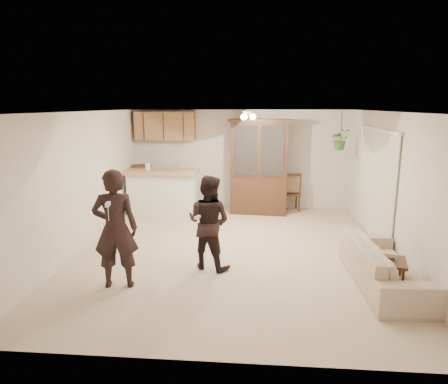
# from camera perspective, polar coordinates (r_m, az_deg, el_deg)

# --- Properties ---
(floor) EXTENTS (6.50, 6.50, 0.00)m
(floor) POSITION_cam_1_polar(r_m,az_deg,el_deg) (7.39, 1.25, -8.37)
(floor) COLOR beige
(floor) RESTS_ON ground
(ceiling) EXTENTS (5.50, 6.50, 0.02)m
(ceiling) POSITION_cam_1_polar(r_m,az_deg,el_deg) (6.91, 1.34, 11.40)
(ceiling) COLOR white
(ceiling) RESTS_ON wall_back
(wall_back) EXTENTS (5.50, 0.02, 2.50)m
(wall_back) POSITION_cam_1_polar(r_m,az_deg,el_deg) (10.25, 2.41, 4.68)
(wall_back) COLOR beige
(wall_back) RESTS_ON ground
(wall_front) EXTENTS (5.50, 0.02, 2.50)m
(wall_front) POSITION_cam_1_polar(r_m,az_deg,el_deg) (3.92, -1.64, -8.01)
(wall_front) COLOR beige
(wall_front) RESTS_ON ground
(wall_left) EXTENTS (0.02, 6.50, 2.50)m
(wall_left) POSITION_cam_1_polar(r_m,az_deg,el_deg) (7.71, -19.56, 1.44)
(wall_left) COLOR beige
(wall_left) RESTS_ON ground
(wall_right) EXTENTS (0.02, 6.50, 2.50)m
(wall_right) POSITION_cam_1_polar(r_m,az_deg,el_deg) (7.41, 23.03, 0.75)
(wall_right) COLOR beige
(wall_right) RESTS_ON ground
(breakfast_bar) EXTENTS (1.60, 0.55, 1.00)m
(breakfast_bar) POSITION_cam_1_polar(r_m,az_deg,el_deg) (9.76, -8.78, -0.32)
(breakfast_bar) COLOR white
(breakfast_bar) RESTS_ON floor
(bar_top) EXTENTS (1.75, 0.70, 0.08)m
(bar_top) POSITION_cam_1_polar(r_m,az_deg,el_deg) (9.65, -8.89, 2.86)
(bar_top) COLOR tan
(bar_top) RESTS_ON breakfast_bar
(upper_cabinets) EXTENTS (1.50, 0.34, 0.70)m
(upper_cabinets) POSITION_cam_1_polar(r_m,az_deg,el_deg) (10.25, -8.41, 9.33)
(upper_cabinets) COLOR olive
(upper_cabinets) RESTS_ON wall_back
(vertical_blinds) EXTENTS (0.06, 2.30, 2.10)m
(vertical_blinds) POSITION_cam_1_polar(r_m,az_deg,el_deg) (8.27, 20.78, 0.98)
(vertical_blinds) COLOR beige
(vertical_blinds) RESTS_ON wall_right
(ceiling_fixture) EXTENTS (0.36, 0.36, 0.20)m
(ceiling_fixture) POSITION_cam_1_polar(r_m,az_deg,el_deg) (8.11, 3.30, 10.81)
(ceiling_fixture) COLOR #FFE5BF
(ceiling_fixture) RESTS_ON ceiling
(hanging_plant) EXTENTS (0.43, 0.37, 0.48)m
(hanging_plant) POSITION_cam_1_polar(r_m,az_deg,el_deg) (9.52, 16.30, 7.25)
(hanging_plant) COLOR #2C6127
(hanging_plant) RESTS_ON ceiling
(plant_cord) EXTENTS (0.01, 0.01, 0.65)m
(plant_cord) POSITION_cam_1_polar(r_m,az_deg,el_deg) (9.50, 16.42, 9.20)
(plant_cord) COLOR black
(plant_cord) RESTS_ON ceiling
(sofa) EXTENTS (0.79, 1.90, 0.73)m
(sofa) POSITION_cam_1_polar(r_m,az_deg,el_deg) (6.41, 22.03, -9.12)
(sofa) COLOR beige
(sofa) RESTS_ON floor
(adult) EXTENTS (0.72, 0.54, 1.80)m
(adult) POSITION_cam_1_polar(r_m,az_deg,el_deg) (5.93, -15.27, -4.88)
(adult) COLOR black
(adult) RESTS_ON floor
(child) EXTENTS (0.80, 0.72, 1.35)m
(child) POSITION_cam_1_polar(r_m,az_deg,el_deg) (6.46, -2.20, -5.12)
(child) COLOR black
(child) RESTS_ON floor
(china_hutch) EXTENTS (1.49, 0.67, 2.29)m
(china_hutch) POSITION_cam_1_polar(r_m,az_deg,el_deg) (9.71, 5.07, 3.51)
(china_hutch) COLOR #381F14
(china_hutch) RESTS_ON floor
(side_table) EXTENTS (0.59, 0.59, 0.59)m
(side_table) POSITION_cam_1_polar(r_m,az_deg,el_deg) (6.09, 22.15, -11.20)
(side_table) COLOR #381F14
(side_table) RESTS_ON floor
(chair_bar) EXTENTS (0.71, 0.71, 1.17)m
(chair_bar) POSITION_cam_1_polar(r_m,az_deg,el_deg) (10.09, -11.28, -0.98)
(chair_bar) COLOR #381F14
(chair_bar) RESTS_ON floor
(chair_hutch_left) EXTENTS (0.68, 0.68, 1.09)m
(chair_hutch_left) POSITION_cam_1_polar(r_m,az_deg,el_deg) (10.03, 4.08, -0.99)
(chair_hutch_left) COLOR #381F14
(chair_hutch_left) RESTS_ON floor
(chair_hutch_right) EXTENTS (0.47, 0.47, 0.98)m
(chair_hutch_right) POSITION_cam_1_polar(r_m,az_deg,el_deg) (10.18, 9.50, -1.11)
(chair_hutch_right) COLOR #381F14
(chair_hutch_right) RESTS_ON floor
(controller_adult) EXTENTS (0.07, 0.16, 0.05)m
(controller_adult) POSITION_cam_1_polar(r_m,az_deg,el_deg) (5.43, -16.27, -1.70)
(controller_adult) COLOR white
(controller_adult) RESTS_ON adult
(controller_child) EXTENTS (0.09, 0.14, 0.04)m
(controller_child) POSITION_cam_1_polar(r_m,az_deg,el_deg) (6.09, -3.83, -3.63)
(controller_child) COLOR white
(controller_child) RESTS_ON child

